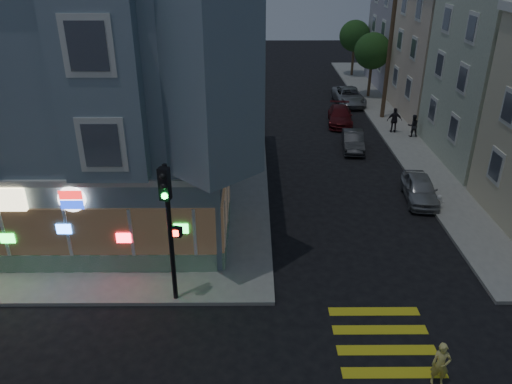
{
  "coord_description": "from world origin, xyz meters",
  "views": [
    {
      "loc": [
        2.22,
        -12.38,
        11.61
      ],
      "look_at": [
        2.33,
        5.37,
        2.94
      ],
      "focal_mm": 35.0,
      "sensor_mm": 36.0,
      "label": 1
    }
  ],
  "objects_px": {
    "parked_car_a": "(420,189)",
    "parked_car_c": "(340,116)",
    "street_tree_near": "(372,51)",
    "pedestrian_a": "(413,126)",
    "parked_car_b": "(353,141)",
    "parked_car_d": "(349,96)",
    "utility_pole": "(389,54)",
    "running_child": "(441,364)",
    "street_tree_far": "(355,36)",
    "pedestrian_b": "(394,120)",
    "fire_hydrant": "(439,201)",
    "traffic_signal": "(168,213)"
  },
  "relations": [
    {
      "from": "street_tree_near",
      "to": "pedestrian_a",
      "type": "height_order",
      "value": "street_tree_near"
    },
    {
      "from": "street_tree_far",
      "to": "running_child",
      "type": "relative_size",
      "value": 3.63
    },
    {
      "from": "street_tree_near",
      "to": "parked_car_b",
      "type": "height_order",
      "value": "street_tree_near"
    },
    {
      "from": "utility_pole",
      "to": "running_child",
      "type": "relative_size",
      "value": 6.16
    },
    {
      "from": "running_child",
      "to": "pedestrian_a",
      "type": "xyz_separation_m",
      "value": [
        5.33,
        21.24,
        0.17
      ]
    },
    {
      "from": "traffic_signal",
      "to": "pedestrian_b",
      "type": "bearing_deg",
      "value": 69.95
    },
    {
      "from": "street_tree_far",
      "to": "parked_car_c",
      "type": "bearing_deg",
      "value": -103.31
    },
    {
      "from": "street_tree_near",
      "to": "parked_car_d",
      "type": "xyz_separation_m",
      "value": [
        -2.08,
        -2.02,
        -3.27
      ]
    },
    {
      "from": "running_child",
      "to": "parked_car_b",
      "type": "xyz_separation_m",
      "value": [
        0.93,
        19.17,
        -0.14
      ]
    },
    {
      "from": "street_tree_far",
      "to": "parked_car_c",
      "type": "relative_size",
      "value": 1.26
    },
    {
      "from": "running_child",
      "to": "pedestrian_b",
      "type": "xyz_separation_m",
      "value": [
        4.29,
        22.1,
        0.27
      ]
    },
    {
      "from": "pedestrian_a",
      "to": "pedestrian_b",
      "type": "height_order",
      "value": "pedestrian_b"
    },
    {
      "from": "street_tree_far",
      "to": "pedestrian_a",
      "type": "height_order",
      "value": "street_tree_far"
    },
    {
      "from": "street_tree_far",
      "to": "fire_hydrant",
      "type": "bearing_deg",
      "value": -91.79
    },
    {
      "from": "running_child",
      "to": "traffic_signal",
      "type": "height_order",
      "value": "traffic_signal"
    },
    {
      "from": "parked_car_b",
      "to": "traffic_signal",
      "type": "relative_size",
      "value": 0.67
    },
    {
      "from": "parked_car_a",
      "to": "parked_car_c",
      "type": "relative_size",
      "value": 0.89
    },
    {
      "from": "pedestrian_b",
      "to": "fire_hydrant",
      "type": "bearing_deg",
      "value": 90.58
    },
    {
      "from": "traffic_signal",
      "to": "fire_hydrant",
      "type": "height_order",
      "value": "traffic_signal"
    },
    {
      "from": "utility_pole",
      "to": "parked_car_a",
      "type": "relative_size",
      "value": 2.41
    },
    {
      "from": "pedestrian_a",
      "to": "utility_pole",
      "type": "bearing_deg",
      "value": -82.1
    },
    {
      "from": "parked_car_b",
      "to": "parked_car_c",
      "type": "relative_size",
      "value": 0.85
    },
    {
      "from": "street_tree_near",
      "to": "pedestrian_a",
      "type": "distance_m",
      "value": 10.82
    },
    {
      "from": "parked_car_a",
      "to": "parked_car_c",
      "type": "distance_m",
      "value": 12.57
    },
    {
      "from": "pedestrian_a",
      "to": "pedestrian_b",
      "type": "bearing_deg",
      "value": -44.56
    },
    {
      "from": "parked_car_d",
      "to": "utility_pole",
      "type": "bearing_deg",
      "value": -66.88
    },
    {
      "from": "parked_car_b",
      "to": "traffic_signal",
      "type": "bearing_deg",
      "value": -115.0
    },
    {
      "from": "street_tree_far",
      "to": "parked_car_b",
      "type": "bearing_deg",
      "value": -100.0
    },
    {
      "from": "street_tree_far",
      "to": "fire_hydrant",
      "type": "relative_size",
      "value": 7.37
    },
    {
      "from": "street_tree_near",
      "to": "fire_hydrant",
      "type": "distance_m",
      "value": 21.1
    },
    {
      "from": "pedestrian_a",
      "to": "parked_car_d",
      "type": "relative_size",
      "value": 0.32
    },
    {
      "from": "parked_car_b",
      "to": "parked_car_d",
      "type": "relative_size",
      "value": 0.74
    },
    {
      "from": "running_child",
      "to": "parked_car_c",
      "type": "bearing_deg",
      "value": 99.26
    },
    {
      "from": "running_child",
      "to": "parked_car_d",
      "type": "height_order",
      "value": "running_child"
    },
    {
      "from": "utility_pole",
      "to": "street_tree_far",
      "type": "height_order",
      "value": "utility_pole"
    },
    {
      "from": "street_tree_far",
      "to": "pedestrian_b",
      "type": "xyz_separation_m",
      "value": [
        -0.24,
        -17.49,
        -2.93
      ]
    },
    {
      "from": "parked_car_c",
      "to": "traffic_signal",
      "type": "distance_m",
      "value": 22.78
    },
    {
      "from": "parked_car_b",
      "to": "parked_car_d",
      "type": "distance_m",
      "value": 10.51
    },
    {
      "from": "parked_car_d",
      "to": "traffic_signal",
      "type": "xyz_separation_m",
      "value": [
        -10.72,
        -25.81,
        3.05
      ]
    },
    {
      "from": "utility_pole",
      "to": "parked_car_a",
      "type": "distance_m",
      "value": 14.29
    },
    {
      "from": "utility_pole",
      "to": "traffic_signal",
      "type": "xyz_separation_m",
      "value": [
        -12.59,
        -21.83,
        -1.08
      ]
    },
    {
      "from": "parked_car_b",
      "to": "fire_hydrant",
      "type": "xyz_separation_m",
      "value": [
        2.7,
        -8.38,
        -0.06
      ]
    },
    {
      "from": "utility_pole",
      "to": "street_tree_near",
      "type": "distance_m",
      "value": 6.06
    },
    {
      "from": "street_tree_far",
      "to": "pedestrian_b",
      "type": "height_order",
      "value": "street_tree_far"
    },
    {
      "from": "parked_car_b",
      "to": "traffic_signal",
      "type": "height_order",
      "value": "traffic_signal"
    },
    {
      "from": "parked_car_d",
      "to": "pedestrian_a",
      "type": "bearing_deg",
      "value": -73.08
    },
    {
      "from": "parked_car_b",
      "to": "fire_hydrant",
      "type": "bearing_deg",
      "value": -66.33
    },
    {
      "from": "street_tree_far",
      "to": "parked_car_b",
      "type": "xyz_separation_m",
      "value": [
        -3.6,
        -20.42,
        -3.35
      ]
    },
    {
      "from": "pedestrian_a",
      "to": "traffic_signal",
      "type": "relative_size",
      "value": 0.29
    },
    {
      "from": "utility_pole",
      "to": "pedestrian_a",
      "type": "height_order",
      "value": "utility_pole"
    }
  ]
}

